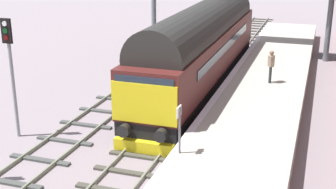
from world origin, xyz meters
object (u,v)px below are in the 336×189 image
(platform_number_sign, at_px, (179,122))
(waiting_passenger, at_px, (271,63))
(signal_post_far, at_px, (11,63))
(diesel_locomotive, at_px, (202,44))

(platform_number_sign, height_order, waiting_passenger, platform_number_sign)
(platform_number_sign, bearing_deg, signal_post_far, 169.51)
(waiting_passenger, bearing_deg, signal_post_far, 127.98)
(diesel_locomotive, distance_m, signal_post_far, 10.56)
(waiting_passenger, bearing_deg, platform_number_sign, 166.36)
(platform_number_sign, bearing_deg, waiting_passenger, 78.10)
(platform_number_sign, relative_size, waiting_passenger, 1.02)
(signal_post_far, distance_m, platform_number_sign, 7.72)
(diesel_locomotive, bearing_deg, signal_post_far, -122.33)
(diesel_locomotive, xyz_separation_m, platform_number_sign, (1.89, -10.30, -0.35))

